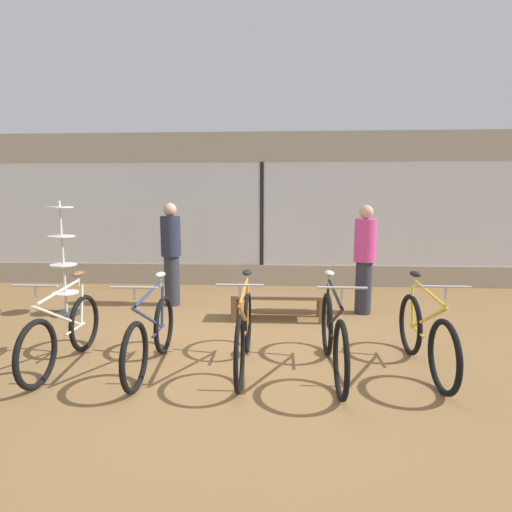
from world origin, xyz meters
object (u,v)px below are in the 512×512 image
at_px(accessory_rack, 64,269).
at_px(customer_by_window, 365,257).
at_px(bicycle_right, 333,336).
at_px(customer_near_rack, 171,252).
at_px(bicycle_far_left, 64,333).
at_px(display_bench, 278,298).
at_px(bicycle_left, 151,336).
at_px(bicycle_far_right, 425,336).
at_px(bicycle_center, 244,333).

distance_m(accessory_rack, customer_by_window, 4.82).
distance_m(bicycle_right, customer_near_rack, 3.62).
xyz_separation_m(bicycle_far_left, display_bench, (2.36, 1.87, -0.04)).
relative_size(accessory_rack, customer_near_rack, 1.02).
xyz_separation_m(bicycle_left, bicycle_far_right, (2.96, 0.12, 0.01)).
relative_size(bicycle_far_left, customer_by_window, 0.95).
bearing_deg(bicycle_center, customer_by_window, 51.92).
distance_m(bicycle_far_left, display_bench, 3.01).
relative_size(bicycle_center, customer_by_window, 1.00).
bearing_deg(bicycle_right, bicycle_far_left, 179.90).
xyz_separation_m(bicycle_center, customer_near_rack, (-1.48, 2.56, 0.54)).
height_order(bicycle_left, bicycle_center, bicycle_center).
distance_m(bicycle_center, customer_near_rack, 3.00).
xyz_separation_m(bicycle_right, bicycle_far_right, (1.00, 0.11, -0.01)).
xyz_separation_m(bicycle_far_left, customer_by_window, (3.75, 2.29, 0.55)).
relative_size(bicycle_right, customer_by_window, 1.03).
bearing_deg(bicycle_left, bicycle_right, 0.23).
distance_m(bicycle_center, customer_by_window, 2.88).
distance_m(bicycle_far_left, customer_by_window, 4.42).
relative_size(bicycle_far_left, bicycle_left, 1.00).
xyz_separation_m(bicycle_far_left, customer_near_rack, (0.52, 2.61, 0.56)).
distance_m(bicycle_far_left, bicycle_center, 2.00).
distance_m(bicycle_center, display_bench, 1.85).
relative_size(bicycle_center, bicycle_far_right, 1.02).
bearing_deg(display_bench, accessory_rack, 178.13).
relative_size(bicycle_right, display_bench, 1.29).
distance_m(bicycle_left, bicycle_center, 1.01).
bearing_deg(bicycle_far_left, bicycle_center, 1.63).
height_order(bicycle_far_right, accessory_rack, accessory_rack).
distance_m(bicycle_left, bicycle_far_right, 2.96).
height_order(bicycle_left, display_bench, bicycle_left).
height_order(bicycle_far_left, display_bench, bicycle_far_left).
distance_m(bicycle_center, accessory_rack, 3.63).
xyz_separation_m(bicycle_left, customer_by_window, (2.76, 2.30, 0.55)).
relative_size(bicycle_far_left, bicycle_center, 0.96).
relative_size(display_bench, customer_by_window, 0.80).
xyz_separation_m(bicycle_far_right, accessory_rack, (-5.01, 1.88, 0.35)).
height_order(bicycle_right, customer_near_rack, customer_near_rack).
height_order(bicycle_right, bicycle_far_right, bicycle_right).
bearing_deg(customer_near_rack, bicycle_left, -79.82).
height_order(bicycle_right, customer_by_window, customer_by_window).
xyz_separation_m(bicycle_far_left, bicycle_center, (2.00, 0.06, 0.03)).
bearing_deg(accessory_rack, customer_near_rack, 21.82).
height_order(bicycle_center, accessory_rack, accessory_rack).
distance_m(bicycle_far_left, bicycle_right, 2.95).
xyz_separation_m(bicycle_far_right, customer_near_rack, (-3.43, 2.51, 0.55)).
bearing_deg(bicycle_far_right, bicycle_left, -177.67).
bearing_deg(bicycle_far_right, customer_by_window, 95.33).
bearing_deg(customer_by_window, display_bench, -163.33).
distance_m(bicycle_far_right, display_bench, 2.37).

